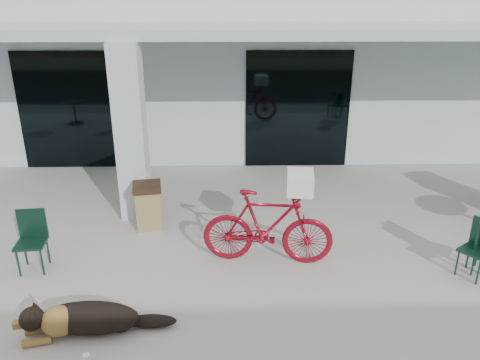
{
  "coord_description": "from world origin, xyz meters",
  "views": [
    {
      "loc": [
        0.25,
        -5.65,
        3.81
      ],
      "look_at": [
        0.39,
        1.48,
        1.0
      ],
      "focal_mm": 35.0,
      "sensor_mm": 36.0,
      "label": 1
    }
  ],
  "objects_px": {
    "dog": "(89,316)",
    "trash_receptacle": "(148,206)",
    "cafe_chair_far_b": "(476,250)",
    "cafe_chair_near": "(31,243)",
    "bicycle": "(268,227)"
  },
  "relations": [
    {
      "from": "dog",
      "to": "trash_receptacle",
      "type": "xyz_separation_m",
      "value": [
        0.27,
        2.8,
        0.18
      ]
    },
    {
      "from": "dog",
      "to": "cafe_chair_far_b",
      "type": "distance_m",
      "value": 5.33
    },
    {
      "from": "cafe_chair_near",
      "to": "trash_receptacle",
      "type": "bearing_deg",
      "value": 37.29
    },
    {
      "from": "cafe_chair_far_b",
      "to": "trash_receptacle",
      "type": "bearing_deg",
      "value": -145.31
    },
    {
      "from": "bicycle",
      "to": "cafe_chair_far_b",
      "type": "bearing_deg",
      "value": -92.08
    },
    {
      "from": "cafe_chair_far_b",
      "to": "trash_receptacle",
      "type": "relative_size",
      "value": 1.05
    },
    {
      "from": "cafe_chair_near",
      "to": "cafe_chair_far_b",
      "type": "height_order",
      "value": "cafe_chair_near"
    },
    {
      "from": "cafe_chair_near",
      "to": "cafe_chair_far_b",
      "type": "bearing_deg",
      "value": -8.12
    },
    {
      "from": "cafe_chair_far_b",
      "to": "dog",
      "type": "bearing_deg",
      "value": -114.41
    },
    {
      "from": "dog",
      "to": "cafe_chair_near",
      "type": "height_order",
      "value": "cafe_chair_near"
    },
    {
      "from": "dog",
      "to": "cafe_chair_far_b",
      "type": "height_order",
      "value": "cafe_chair_far_b"
    },
    {
      "from": "bicycle",
      "to": "trash_receptacle",
      "type": "bearing_deg",
      "value": 65.65
    },
    {
      "from": "trash_receptacle",
      "to": "cafe_chair_near",
      "type": "bearing_deg",
      "value": -137.29
    },
    {
      "from": "cafe_chair_near",
      "to": "cafe_chair_far_b",
      "type": "relative_size",
      "value": 1.06
    },
    {
      "from": "bicycle",
      "to": "cafe_chair_near",
      "type": "bearing_deg",
      "value": 99.59
    }
  ]
}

